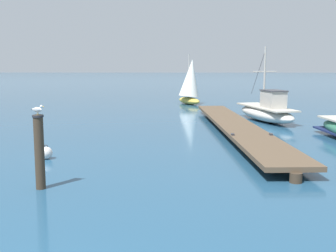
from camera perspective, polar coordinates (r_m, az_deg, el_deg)
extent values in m
cube|color=brown|center=(21.45, 9.03, 0.17)|extent=(3.22, 18.64, 0.16)
cylinder|color=#3D3023|center=(12.66, 16.88, -6.69)|extent=(0.36, 0.36, 0.29)
cylinder|color=#3D3023|center=(17.01, 11.92, -2.75)|extent=(0.36, 0.36, 0.29)
cylinder|color=#3D3023|center=(21.48, 9.02, -0.42)|extent=(0.36, 0.36, 0.29)
cylinder|color=#3D3023|center=(26.01, 7.13, 1.10)|extent=(0.36, 0.36, 0.29)
cylinder|color=#3D3023|center=(30.57, 5.79, 2.17)|extent=(0.36, 0.36, 0.29)
cube|color=#333338|center=(17.67, 8.73, -1.13)|extent=(0.13, 0.21, 0.08)
cube|color=#333338|center=(18.03, 13.73, -1.08)|extent=(0.13, 0.21, 0.08)
ellipsoid|color=silver|center=(26.10, 13.05, 1.63)|extent=(3.26, 6.50, 0.88)
cube|color=#B2AD9E|center=(26.06, 13.08, 2.50)|extent=(2.90, 5.85, 0.08)
cube|color=#B7B2A8|center=(25.17, 14.04, 3.49)|extent=(1.32, 1.74, 0.98)
cube|color=#3D3D42|center=(25.13, 14.08, 4.67)|extent=(1.42, 1.87, 0.06)
cylinder|color=#B2ADA3|center=(26.23, 12.91, 6.53)|extent=(0.11, 0.11, 3.56)
cylinder|color=#B2ADA3|center=(26.23, 12.93, 7.18)|extent=(1.48, 0.45, 0.06)
cylinder|color=#333338|center=(27.10, 12.05, 6.97)|extent=(0.51, 1.80, 2.64)
cylinder|color=#3D3023|center=(11.85, -16.98, -3.41)|extent=(0.26, 0.26, 2.02)
cylinder|color=#28282D|center=(11.69, -17.17, 1.30)|extent=(0.30, 0.30, 0.06)
cylinder|color=gold|center=(11.71, -17.12, 1.63)|extent=(0.01, 0.01, 0.07)
cylinder|color=gold|center=(11.67, -17.25, 1.60)|extent=(0.01, 0.01, 0.07)
ellipsoid|color=white|center=(11.68, -17.21, 2.13)|extent=(0.30, 0.18, 0.13)
ellipsoid|color=silver|center=(11.73, -17.15, 2.21)|extent=(0.24, 0.08, 0.09)
ellipsoid|color=#383838|center=(11.79, -17.62, 2.19)|extent=(0.07, 0.04, 0.04)
ellipsoid|color=silver|center=(11.64, -17.44, 2.15)|extent=(0.24, 0.08, 0.09)
ellipsoid|color=#383838|center=(11.70, -17.88, 2.14)|extent=(0.07, 0.04, 0.04)
cone|color=white|center=(11.76, -17.83, 2.14)|extent=(0.09, 0.09, 0.07)
sphere|color=white|center=(11.61, -16.75, 2.53)|extent=(0.08, 0.08, 0.08)
cone|color=gold|center=(11.58, -16.53, 2.51)|extent=(0.05, 0.03, 0.02)
sphere|color=silver|center=(15.71, -16.13, -3.50)|extent=(0.45, 0.45, 0.45)
torus|color=black|center=(15.67, -16.16, -2.70)|extent=(0.14, 0.02, 0.14)
ellipsoid|color=gold|center=(36.76, 2.88, 3.45)|extent=(2.46, 3.59, 0.60)
cylinder|color=#B2ADA3|center=(36.73, 2.83, 6.82)|extent=(0.08, 0.08, 3.72)
cone|color=silver|center=(36.42, 3.07, 6.51)|extent=(2.59, 2.43, 3.33)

